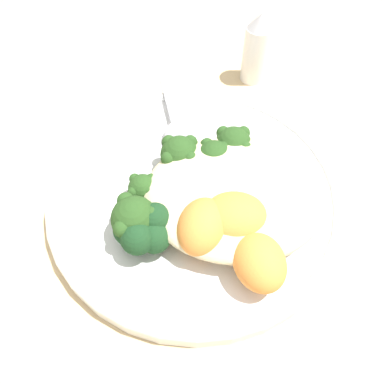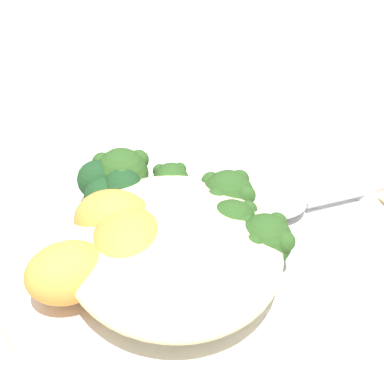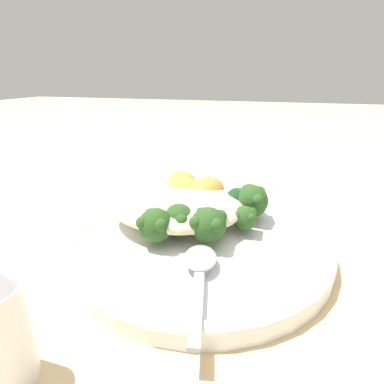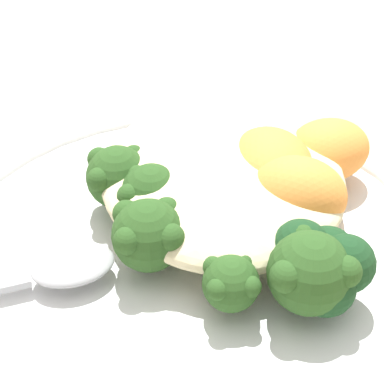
{
  "view_description": "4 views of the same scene",
  "coord_description": "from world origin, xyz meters",
  "px_view_note": "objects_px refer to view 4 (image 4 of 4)",
  "views": [
    {
      "loc": [
        0.01,
        0.21,
        0.32
      ],
      "look_at": [
        0.01,
        0.02,
        0.05
      ],
      "focal_mm": 35.0,
      "sensor_mm": 36.0,
      "label": 1
    },
    {
      "loc": [
        -0.35,
        0.06,
        0.3
      ],
      "look_at": [
        0.01,
        0.0,
        0.05
      ],
      "focal_mm": 60.0,
      "sensor_mm": 36.0,
      "label": 2
    },
    {
      "loc": [
        0.08,
        -0.29,
        0.19
      ],
      "look_at": [
        -0.01,
        0.02,
        0.06
      ],
      "focal_mm": 28.0,
      "sensor_mm": 36.0,
      "label": 3
    },
    {
      "loc": [
        0.26,
        -0.03,
        0.25
      ],
      "look_at": [
        0.01,
        0.0,
        0.06
      ],
      "focal_mm": 60.0,
      "sensor_mm": 36.0,
      "label": 4
    }
  ],
  "objects_px": {
    "kale_tuft": "(319,266)",
    "quinoa_mound": "(222,174)",
    "broccoli_stalk_0": "(149,182)",
    "sweet_potato_chunk_1": "(327,150)",
    "broccoli_stalk_4": "(298,261)",
    "sweet_potato_chunk_0": "(270,168)",
    "spoon": "(50,271)",
    "broccoli_stalk_1": "(170,196)",
    "plate": "(198,253)",
    "broccoli_stalk_3": "(233,262)",
    "broccoli_stalk_2": "(167,227)",
    "sweet_potato_chunk_2": "(298,198)"
  },
  "relations": [
    {
      "from": "broccoli_stalk_2",
      "to": "broccoli_stalk_3",
      "type": "bearing_deg",
      "value": 104.71
    },
    {
      "from": "sweet_potato_chunk_0",
      "to": "kale_tuft",
      "type": "xyz_separation_m",
      "value": [
        0.08,
        0.01,
        -0.0
      ]
    },
    {
      "from": "spoon",
      "to": "broccoli_stalk_3",
      "type": "bearing_deg",
      "value": 160.17
    },
    {
      "from": "broccoli_stalk_2",
      "to": "sweet_potato_chunk_0",
      "type": "bearing_deg",
      "value": 175.98
    },
    {
      "from": "broccoli_stalk_4",
      "to": "spoon",
      "type": "height_order",
      "value": "broccoli_stalk_4"
    },
    {
      "from": "plate",
      "to": "broccoli_stalk_1",
      "type": "distance_m",
      "value": 0.04
    },
    {
      "from": "broccoli_stalk_0",
      "to": "sweet_potato_chunk_0",
      "type": "xyz_separation_m",
      "value": [
        0.0,
        0.07,
        0.0
      ]
    },
    {
      "from": "broccoli_stalk_0",
      "to": "broccoli_stalk_1",
      "type": "bearing_deg",
      "value": 137.07
    },
    {
      "from": "quinoa_mound",
      "to": "spoon",
      "type": "xyz_separation_m",
      "value": [
        0.05,
        -0.1,
        -0.01
      ]
    },
    {
      "from": "broccoli_stalk_0",
      "to": "sweet_potato_chunk_1",
      "type": "xyz_separation_m",
      "value": [
        -0.02,
        0.11,
        0.0
      ]
    },
    {
      "from": "kale_tuft",
      "to": "broccoli_stalk_1",
      "type": "bearing_deg",
      "value": -133.9
    },
    {
      "from": "plate",
      "to": "broccoli_stalk_0",
      "type": "xyz_separation_m",
      "value": [
        -0.03,
        -0.02,
        0.03
      ]
    },
    {
      "from": "broccoli_stalk_0",
      "to": "sweet_potato_chunk_0",
      "type": "height_order",
      "value": "sweet_potato_chunk_0"
    },
    {
      "from": "broccoli_stalk_3",
      "to": "kale_tuft",
      "type": "xyz_separation_m",
      "value": [
        0.01,
        0.04,
        0.01
      ]
    },
    {
      "from": "sweet_potato_chunk_2",
      "to": "plate",
      "type": "bearing_deg",
      "value": -86.76
    },
    {
      "from": "plate",
      "to": "broccoli_stalk_3",
      "type": "bearing_deg",
      "value": 22.42
    },
    {
      "from": "sweet_potato_chunk_0",
      "to": "quinoa_mound",
      "type": "bearing_deg",
      "value": -94.05
    },
    {
      "from": "broccoli_stalk_4",
      "to": "sweet_potato_chunk_2",
      "type": "bearing_deg",
      "value": 151.97
    },
    {
      "from": "broccoli_stalk_0",
      "to": "broccoli_stalk_4",
      "type": "bearing_deg",
      "value": 142.17
    },
    {
      "from": "broccoli_stalk_0",
      "to": "sweet_potato_chunk_1",
      "type": "relative_size",
      "value": 2.31
    },
    {
      "from": "broccoli_stalk_3",
      "to": "broccoli_stalk_4",
      "type": "xyz_separation_m",
      "value": [
        0.01,
        0.03,
        0.01
      ]
    },
    {
      "from": "broccoli_stalk_0",
      "to": "plate",
      "type": "bearing_deg",
      "value": 135.93
    },
    {
      "from": "broccoli_stalk_3",
      "to": "spoon",
      "type": "distance_m",
      "value": 0.09
    },
    {
      "from": "quinoa_mound",
      "to": "spoon",
      "type": "bearing_deg",
      "value": -60.25
    },
    {
      "from": "plate",
      "to": "sweet_potato_chunk_2",
      "type": "bearing_deg",
      "value": 93.24
    },
    {
      "from": "broccoli_stalk_4",
      "to": "sweet_potato_chunk_0",
      "type": "distance_m",
      "value": 0.07
    },
    {
      "from": "kale_tuft",
      "to": "quinoa_mound",
      "type": "bearing_deg",
      "value": -155.96
    },
    {
      "from": "quinoa_mound",
      "to": "broccoli_stalk_1",
      "type": "relative_size",
      "value": 1.7
    },
    {
      "from": "broccoli_stalk_1",
      "to": "sweet_potato_chunk_0",
      "type": "bearing_deg",
      "value": -175.02
    },
    {
      "from": "quinoa_mound",
      "to": "sweet_potato_chunk_1",
      "type": "xyz_separation_m",
      "value": [
        -0.02,
        0.07,
        0.0
      ]
    },
    {
      "from": "plate",
      "to": "sweet_potato_chunk_2",
      "type": "distance_m",
      "value": 0.06
    },
    {
      "from": "broccoli_stalk_4",
      "to": "broccoli_stalk_0",
      "type": "bearing_deg",
      "value": -152.85
    },
    {
      "from": "broccoli_stalk_1",
      "to": "sweet_potato_chunk_2",
      "type": "bearing_deg",
      "value": 158.53
    },
    {
      "from": "broccoli_stalk_0",
      "to": "sweet_potato_chunk_0",
      "type": "bearing_deg",
      "value": -170.68
    },
    {
      "from": "broccoli_stalk_4",
      "to": "sweet_potato_chunk_0",
      "type": "xyz_separation_m",
      "value": [
        -0.07,
        0.0,
        0.0
      ]
    },
    {
      "from": "sweet_potato_chunk_2",
      "to": "spoon",
      "type": "bearing_deg",
      "value": -80.11
    },
    {
      "from": "quinoa_mound",
      "to": "broccoli_stalk_3",
      "type": "relative_size",
      "value": 1.6
    },
    {
      "from": "broccoli_stalk_0",
      "to": "spoon",
      "type": "relative_size",
      "value": 1.0
    },
    {
      "from": "broccoli_stalk_0",
      "to": "sweet_potato_chunk_2",
      "type": "height_order",
      "value": "sweet_potato_chunk_2"
    },
    {
      "from": "broccoli_stalk_3",
      "to": "kale_tuft",
      "type": "relative_size",
      "value": 1.98
    },
    {
      "from": "quinoa_mound",
      "to": "sweet_potato_chunk_0",
      "type": "bearing_deg",
      "value": 85.95
    },
    {
      "from": "plate",
      "to": "sweet_potato_chunk_1",
      "type": "relative_size",
      "value": 5.52
    },
    {
      "from": "quinoa_mound",
      "to": "spoon",
      "type": "height_order",
      "value": "quinoa_mound"
    },
    {
      "from": "quinoa_mound",
      "to": "kale_tuft",
      "type": "xyz_separation_m",
      "value": [
        0.08,
        0.04,
        -0.0
      ]
    },
    {
      "from": "quinoa_mound",
      "to": "sweet_potato_chunk_0",
      "type": "relative_size",
      "value": 2.57
    },
    {
      "from": "sweet_potato_chunk_0",
      "to": "spoon",
      "type": "height_order",
      "value": "sweet_potato_chunk_0"
    },
    {
      "from": "broccoli_stalk_2",
      "to": "sweet_potato_chunk_1",
      "type": "height_order",
      "value": "same"
    },
    {
      "from": "broccoli_stalk_3",
      "to": "sweet_potato_chunk_1",
      "type": "height_order",
      "value": "sweet_potato_chunk_1"
    },
    {
      "from": "broccoli_stalk_0",
      "to": "spoon",
      "type": "xyz_separation_m",
      "value": [
        0.05,
        -0.05,
        -0.01
      ]
    },
    {
      "from": "broccoli_stalk_3",
      "to": "sweet_potato_chunk_2",
      "type": "height_order",
      "value": "sweet_potato_chunk_2"
    }
  ]
}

